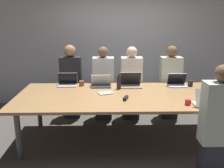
{
  "coord_description": "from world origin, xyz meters",
  "views": [
    {
      "loc": [
        -0.34,
        -3.75,
        1.96
      ],
      "look_at": [
        -0.25,
        0.1,
        0.92
      ],
      "focal_mm": 40.0,
      "sensor_mm": 36.0,
      "label": 1
    }
  ],
  "objects_px": {
    "person_far_center": "(131,84)",
    "cup_far_right": "(190,83)",
    "bottle_near_right": "(222,95)",
    "person_far_midleft": "(103,85)",
    "person_far_left": "(71,83)",
    "person_far_right": "(170,84)",
    "bottle_far_midleft": "(119,83)",
    "laptop_near_right": "(207,101)",
    "stapler": "(126,98)",
    "cup_near_right": "(188,102)",
    "laptop_far_right": "(177,82)",
    "laptop_far_center": "(131,82)",
    "person_near_right": "(217,124)",
    "laptop_far_left": "(68,82)",
    "laptop_far_midleft": "(101,83)",
    "cup_far_left": "(82,83)"
  },
  "relations": [
    {
      "from": "cup_far_left",
      "to": "bottle_near_right",
      "type": "height_order",
      "value": "bottle_near_right"
    },
    {
      "from": "bottle_near_right",
      "to": "person_far_midleft",
      "type": "height_order",
      "value": "person_far_midleft"
    },
    {
      "from": "laptop_far_left",
      "to": "cup_far_right",
      "type": "xyz_separation_m",
      "value": [
        2.18,
        -0.1,
        -0.02
      ]
    },
    {
      "from": "person_far_left",
      "to": "laptop_far_midleft",
      "type": "xyz_separation_m",
      "value": [
        0.6,
        -0.52,
        0.13
      ]
    },
    {
      "from": "bottle_near_right",
      "to": "person_far_center",
      "type": "distance_m",
      "value": 1.77
    },
    {
      "from": "cup_far_right",
      "to": "laptop_far_center",
      "type": "bearing_deg",
      "value": 179.42
    },
    {
      "from": "person_far_midleft",
      "to": "person_far_right",
      "type": "bearing_deg",
      "value": 1.0
    },
    {
      "from": "person_far_left",
      "to": "person_far_midleft",
      "type": "bearing_deg",
      "value": -8.75
    },
    {
      "from": "laptop_far_left",
      "to": "laptop_far_center",
      "type": "height_order",
      "value": "laptop_far_center"
    },
    {
      "from": "laptop_far_right",
      "to": "cup_far_right",
      "type": "xyz_separation_m",
      "value": [
        0.23,
        -0.03,
        -0.02
      ]
    },
    {
      "from": "laptop_near_right",
      "to": "laptop_far_midleft",
      "type": "bearing_deg",
      "value": -34.89
    },
    {
      "from": "bottle_far_midleft",
      "to": "laptop_near_right",
      "type": "bearing_deg",
      "value": -36.51
    },
    {
      "from": "cup_near_right",
      "to": "cup_far_left",
      "type": "bearing_deg",
      "value": 146.63
    },
    {
      "from": "laptop_near_right",
      "to": "laptop_far_midleft",
      "type": "xyz_separation_m",
      "value": [
        -1.48,
        1.03,
        -0.01
      ]
    },
    {
      "from": "person_far_right",
      "to": "laptop_far_midleft",
      "type": "distance_m",
      "value": 1.42
    },
    {
      "from": "laptop_near_right",
      "to": "person_far_center",
      "type": "height_order",
      "value": "person_far_center"
    },
    {
      "from": "cup_far_right",
      "to": "stapler",
      "type": "relative_size",
      "value": 0.65
    },
    {
      "from": "person_far_right",
      "to": "laptop_far_center",
      "type": "bearing_deg",
      "value": -150.76
    },
    {
      "from": "laptop_far_left",
      "to": "laptop_far_center",
      "type": "bearing_deg",
      "value": -4.5
    },
    {
      "from": "bottle_near_right",
      "to": "cup_far_left",
      "type": "bearing_deg",
      "value": 155.77
    },
    {
      "from": "cup_far_right",
      "to": "person_far_midleft",
      "type": "relative_size",
      "value": 0.07
    },
    {
      "from": "person_far_left",
      "to": "cup_far_right",
      "type": "distance_m",
      "value": 2.25
    },
    {
      "from": "person_far_right",
      "to": "laptop_far_midleft",
      "type": "height_order",
      "value": "person_far_right"
    },
    {
      "from": "laptop_far_center",
      "to": "person_near_right",
      "type": "bearing_deg",
      "value": -57.38
    },
    {
      "from": "person_far_center",
      "to": "laptop_far_right",
      "type": "height_order",
      "value": "person_far_center"
    },
    {
      "from": "person_far_midleft",
      "to": "cup_near_right",
      "type": "bearing_deg",
      "value": -49.78
    },
    {
      "from": "laptop_far_left",
      "to": "person_far_right",
      "type": "bearing_deg",
      "value": 10.81
    },
    {
      "from": "person_far_midleft",
      "to": "bottle_far_midleft",
      "type": "bearing_deg",
      "value": -65.36
    },
    {
      "from": "person_far_center",
      "to": "cup_far_right",
      "type": "xyz_separation_m",
      "value": [
        1.0,
        -0.44,
        0.13
      ]
    },
    {
      "from": "laptop_far_right",
      "to": "stapler",
      "type": "height_order",
      "value": "laptop_far_right"
    },
    {
      "from": "laptop_far_left",
      "to": "bottle_near_right",
      "type": "distance_m",
      "value": 2.54
    },
    {
      "from": "laptop_far_midleft",
      "to": "bottle_far_midleft",
      "type": "xyz_separation_m",
      "value": [
        0.31,
        -0.16,
        0.05
      ]
    },
    {
      "from": "laptop_far_left",
      "to": "person_far_right",
      "type": "distance_m",
      "value": 1.98
    },
    {
      "from": "cup_near_right",
      "to": "laptop_far_right",
      "type": "xyz_separation_m",
      "value": [
        0.12,
        0.99,
        0.03
      ]
    },
    {
      "from": "person_far_left",
      "to": "laptop_far_center",
      "type": "xyz_separation_m",
      "value": [
        1.12,
        -0.53,
        0.14
      ]
    },
    {
      "from": "laptop_near_right",
      "to": "stapler",
      "type": "height_order",
      "value": "laptop_near_right"
    },
    {
      "from": "person_near_right",
      "to": "laptop_far_right",
      "type": "bearing_deg",
      "value": -86.01
    },
    {
      "from": "person_far_right",
      "to": "bottle_far_midleft",
      "type": "distance_m",
      "value": 1.22
    },
    {
      "from": "person_far_center",
      "to": "stapler",
      "type": "xyz_separation_m",
      "value": [
        -0.2,
        -1.16,
        0.11
      ]
    },
    {
      "from": "person_far_center",
      "to": "laptop_near_right",
      "type": "bearing_deg",
      "value": -58.14
    },
    {
      "from": "person_near_right",
      "to": "stapler",
      "type": "xyz_separation_m",
      "value": [
        -1.07,
        0.72,
        0.1
      ]
    },
    {
      "from": "person_far_center",
      "to": "laptop_far_midleft",
      "type": "relative_size",
      "value": 4.01
    },
    {
      "from": "laptop_near_right",
      "to": "bottle_near_right",
      "type": "height_order",
      "value": "laptop_near_right"
    },
    {
      "from": "person_far_midleft",
      "to": "stapler",
      "type": "xyz_separation_m",
      "value": [
        0.34,
        -1.17,
        0.11
      ]
    },
    {
      "from": "cup_far_right",
      "to": "bottle_far_midleft",
      "type": "distance_m",
      "value": 1.29
    },
    {
      "from": "laptop_far_left",
      "to": "stapler",
      "type": "relative_size",
      "value": 2.18
    },
    {
      "from": "person_far_left",
      "to": "bottle_far_midleft",
      "type": "relative_size",
      "value": 5.57
    },
    {
      "from": "cup_far_right",
      "to": "person_far_right",
      "type": "bearing_deg",
      "value": 116.76
    },
    {
      "from": "person_far_right",
      "to": "cup_far_right",
      "type": "distance_m",
      "value": 0.54
    },
    {
      "from": "person_far_right",
      "to": "stapler",
      "type": "distance_m",
      "value": 1.54
    }
  ]
}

